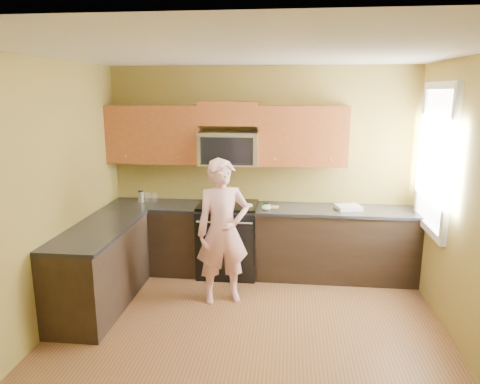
# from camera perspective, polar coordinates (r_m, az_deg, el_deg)

# --- Properties ---
(floor) EXTENTS (4.00, 4.00, 0.00)m
(floor) POSITION_cam_1_polar(r_m,az_deg,el_deg) (4.54, 0.73, -18.80)
(floor) COLOR brown
(floor) RESTS_ON ground
(ceiling) EXTENTS (4.00, 4.00, 0.00)m
(ceiling) POSITION_cam_1_polar(r_m,az_deg,el_deg) (3.88, 0.85, 17.52)
(ceiling) COLOR white
(ceiling) RESTS_ON ground
(wall_back) EXTENTS (4.00, 0.00, 4.00)m
(wall_back) POSITION_cam_1_polar(r_m,az_deg,el_deg) (5.95, 2.66, 2.86)
(wall_back) COLOR olive
(wall_back) RESTS_ON ground
(wall_front) EXTENTS (4.00, 0.00, 4.00)m
(wall_front) POSITION_cam_1_polar(r_m,az_deg,el_deg) (2.15, -4.60, -16.04)
(wall_front) COLOR olive
(wall_front) RESTS_ON ground
(wall_left) EXTENTS (0.00, 4.00, 4.00)m
(wall_left) POSITION_cam_1_polar(r_m,az_deg,el_deg) (4.64, -24.63, -1.23)
(wall_left) COLOR olive
(wall_left) RESTS_ON ground
(wall_right) EXTENTS (0.00, 4.00, 4.00)m
(wall_right) POSITION_cam_1_polar(r_m,az_deg,el_deg) (4.30, 28.36, -2.64)
(wall_right) COLOR olive
(wall_right) RESTS_ON ground
(cabinet_back_run) EXTENTS (4.00, 0.60, 0.88)m
(cabinet_back_run) POSITION_cam_1_polar(r_m,az_deg,el_deg) (5.89, 2.38, -6.40)
(cabinet_back_run) COLOR black
(cabinet_back_run) RESTS_ON floor
(cabinet_left_run) EXTENTS (0.60, 1.60, 0.88)m
(cabinet_left_run) POSITION_cam_1_polar(r_m,az_deg,el_deg) (5.28, -17.52, -9.37)
(cabinet_left_run) COLOR black
(cabinet_left_run) RESTS_ON floor
(countertop_back) EXTENTS (4.00, 0.62, 0.04)m
(countertop_back) POSITION_cam_1_polar(r_m,az_deg,el_deg) (5.75, 2.41, -2.10)
(countertop_back) COLOR black
(countertop_back) RESTS_ON cabinet_back_run
(countertop_left) EXTENTS (0.62, 1.60, 0.04)m
(countertop_left) POSITION_cam_1_polar(r_m,az_deg,el_deg) (5.12, -17.77, -4.61)
(countertop_left) COLOR black
(countertop_left) RESTS_ON cabinet_left_run
(stove) EXTENTS (0.76, 0.65, 0.95)m
(stove) POSITION_cam_1_polar(r_m,az_deg,el_deg) (5.90, -1.54, -6.02)
(stove) COLOR black
(stove) RESTS_ON floor
(microwave) EXTENTS (0.76, 0.40, 0.42)m
(microwave) POSITION_cam_1_polar(r_m,az_deg,el_deg) (5.78, -1.43, 3.57)
(microwave) COLOR silver
(microwave) RESTS_ON wall_back
(upper_cab_left) EXTENTS (1.22, 0.33, 0.75)m
(upper_cab_left) POSITION_cam_1_polar(r_m,az_deg,el_deg) (6.02, -10.78, 3.74)
(upper_cab_left) COLOR brown
(upper_cab_left) RESTS_ON wall_back
(upper_cab_right) EXTENTS (1.12, 0.33, 0.75)m
(upper_cab_right) POSITION_cam_1_polar(r_m,az_deg,el_deg) (5.76, 7.94, 3.43)
(upper_cab_right) COLOR brown
(upper_cab_right) RESTS_ON wall_back
(upper_cab_over_mw) EXTENTS (0.76, 0.33, 0.30)m
(upper_cab_over_mw) POSITION_cam_1_polar(r_m,az_deg,el_deg) (5.74, -1.42, 10.05)
(upper_cab_over_mw) COLOR brown
(upper_cab_over_mw) RESTS_ON wall_back
(window) EXTENTS (0.06, 1.06, 1.66)m
(window) POSITION_cam_1_polar(r_m,az_deg,el_deg) (5.35, 23.83, 3.88)
(window) COLOR white
(window) RESTS_ON wall_right
(woman) EXTENTS (0.70, 0.58, 1.66)m
(woman) POSITION_cam_1_polar(r_m,az_deg,el_deg) (5.04, -2.21, -5.10)
(woman) COLOR pink
(woman) RESTS_ON floor
(frying_pan) EXTENTS (0.28, 0.44, 0.05)m
(frying_pan) POSITION_cam_1_polar(r_m,az_deg,el_deg) (5.58, -3.04, -2.04)
(frying_pan) COLOR black
(frying_pan) RESTS_ON stove
(butter_tub) EXTENTS (0.12, 0.12, 0.08)m
(butter_tub) POSITION_cam_1_polar(r_m,az_deg,el_deg) (5.67, 3.38, -2.11)
(butter_tub) COLOR #FFE443
(butter_tub) RESTS_ON countertop_back
(toast_slice) EXTENTS (0.13, 0.13, 0.01)m
(toast_slice) POSITION_cam_1_polar(r_m,az_deg,el_deg) (5.71, 4.40, -1.94)
(toast_slice) COLOR #B27F47
(toast_slice) RESTS_ON countertop_back
(napkin_a) EXTENTS (0.14, 0.14, 0.06)m
(napkin_a) POSITION_cam_1_polar(r_m,az_deg,el_deg) (5.67, 1.11, -1.78)
(napkin_a) COLOR silver
(napkin_a) RESTS_ON countertop_back
(napkin_b) EXTENTS (0.15, 0.16, 0.07)m
(napkin_b) POSITION_cam_1_polar(r_m,az_deg,el_deg) (5.58, 3.41, -2.00)
(napkin_b) COLOR silver
(napkin_b) RESTS_ON countertop_back
(dish_towel) EXTENTS (0.35, 0.31, 0.05)m
(dish_towel) POSITION_cam_1_polar(r_m,az_deg,el_deg) (5.78, 13.72, -1.91)
(dish_towel) COLOR white
(dish_towel) RESTS_ON countertop_back
(travel_mug) EXTENTS (0.10, 0.10, 0.16)m
(travel_mug) POSITION_cam_1_polar(r_m,az_deg,el_deg) (6.13, -12.54, -1.24)
(travel_mug) COLOR silver
(travel_mug) RESTS_ON countertop_back
(glass_a) EXTENTS (0.09, 0.09, 0.12)m
(glass_a) POSITION_cam_1_polar(r_m,az_deg,el_deg) (6.08, -10.91, -0.71)
(glass_a) COLOR silver
(glass_a) RESTS_ON countertop_back
(glass_b) EXTENTS (0.08, 0.08, 0.12)m
(glass_b) POSITION_cam_1_polar(r_m,az_deg,el_deg) (6.14, -11.81, -0.61)
(glass_b) COLOR silver
(glass_b) RESTS_ON countertop_back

